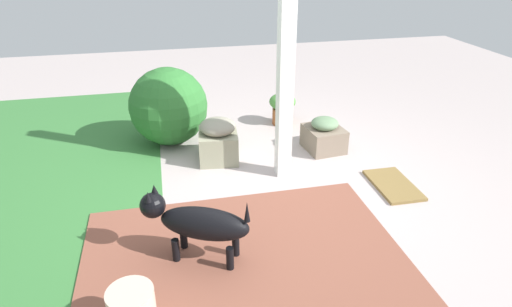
# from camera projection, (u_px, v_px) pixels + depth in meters

# --- Properties ---
(ground_plane) EXTENTS (12.00, 12.00, 0.00)m
(ground_plane) POSITION_uv_depth(u_px,v_px,m) (266.00, 184.00, 4.24)
(ground_plane) COLOR #B7A8A5
(brick_path) EXTENTS (1.80, 2.40, 0.02)m
(brick_path) POSITION_uv_depth(u_px,v_px,m) (246.00, 262.00, 3.22)
(brick_path) COLOR brown
(brick_path) RESTS_ON ground
(lawn_patch) EXTENTS (5.20, 2.80, 0.01)m
(lawn_patch) POSITION_uv_depth(u_px,v_px,m) (18.00, 181.00, 4.30)
(lawn_patch) COLOR #397839
(lawn_patch) RESTS_ON ground
(porch_pillar) EXTENTS (0.14, 0.14, 2.46)m
(porch_pillar) POSITION_uv_depth(u_px,v_px,m) (286.00, 54.00, 3.89)
(porch_pillar) COLOR white
(porch_pillar) RESTS_ON ground
(stone_planter_nearest) EXTENTS (0.47, 0.44, 0.39)m
(stone_planter_nearest) POSITION_uv_depth(u_px,v_px,m) (324.00, 135.00, 4.87)
(stone_planter_nearest) COLOR #806F5D
(stone_planter_nearest) RESTS_ON ground
(stone_planter_mid) EXTENTS (0.49, 0.45, 0.47)m
(stone_planter_mid) POSITION_uv_depth(u_px,v_px,m) (218.00, 140.00, 4.63)
(stone_planter_mid) COLOR gray
(stone_planter_mid) RESTS_ON ground
(round_shrub) EXTENTS (0.89, 0.89, 0.89)m
(round_shrub) POSITION_uv_depth(u_px,v_px,m) (169.00, 106.00, 4.93)
(round_shrub) COLOR #2C6A2D
(round_shrub) RESTS_ON ground
(terracotta_pot_broad) EXTENTS (0.34, 0.34, 0.40)m
(terracotta_pot_broad) POSITION_uv_depth(u_px,v_px,m) (282.00, 107.00, 5.52)
(terracotta_pot_broad) COLOR #A5572E
(terracotta_pot_broad) RESTS_ON ground
(dog) EXTENTS (0.51, 0.80, 0.57)m
(dog) POSITION_uv_depth(u_px,v_px,m) (197.00, 222.00, 3.12)
(dog) COLOR black
(dog) RESTS_ON ground
(doormat) EXTENTS (0.63, 0.37, 0.03)m
(doormat) POSITION_uv_depth(u_px,v_px,m) (393.00, 185.00, 4.20)
(doormat) COLOR olive
(doormat) RESTS_ON ground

